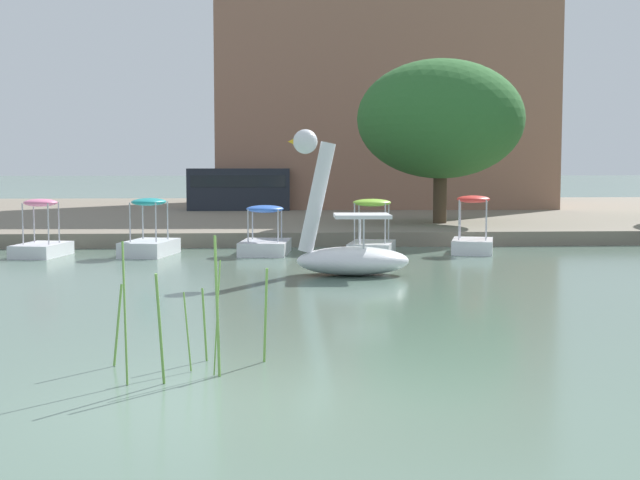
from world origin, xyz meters
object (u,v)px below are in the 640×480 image
object	(u,v)px
swan_boat	(346,245)
pedal_boat_pink	(41,241)
pedal_boat_lime	(372,237)
pedal_boat_blue	(265,240)
pedal_boat_red	(473,236)
parked_van	(239,188)
tree_sapling_by_fence	(441,119)
pedal_boat_teal	(149,239)

from	to	relation	value
swan_boat	pedal_boat_pink	xyz separation A→B (m)	(-7.60, 4.44, -0.26)
pedal_boat_lime	pedal_boat_blue	world-z (taller)	pedal_boat_lime
pedal_boat_red	parked_van	size ratio (longest dim) A/B	0.44
pedal_boat_red	pedal_boat_blue	size ratio (longest dim) A/B	0.92
parked_van	pedal_boat_pink	bearing A→B (deg)	-107.06
pedal_boat_red	pedal_boat_lime	distance (m)	2.81
pedal_boat_blue	tree_sapling_by_fence	bearing A→B (deg)	44.45
swan_boat	pedal_boat_red	bearing A→B (deg)	49.96
pedal_boat_blue	pedal_boat_pink	xyz separation A→B (m)	(-5.84, -0.26, 0.02)
swan_boat	tree_sapling_by_fence	xyz separation A→B (m)	(4.17, 10.51, 3.26)
pedal_boat_teal	tree_sapling_by_fence	xyz separation A→B (m)	(8.98, 5.98, 3.48)
pedal_boat_lime	pedal_boat_teal	xyz separation A→B (m)	(-5.90, 0.15, -0.02)
swan_boat	parked_van	xyz separation A→B (m)	(-2.88, 19.81, 0.76)
pedal_boat_red	parked_van	bearing A→B (deg)	114.03
pedal_boat_blue	pedal_boat_lime	bearing A→B (deg)	-6.58
swan_boat	pedal_boat_blue	xyz separation A→B (m)	(-1.75, 4.70, -0.27)
tree_sapling_by_fence	pedal_boat_pink	bearing A→B (deg)	-152.71
swan_boat	pedal_boat_lime	world-z (taller)	swan_boat
pedal_boat_red	pedal_boat_lime	bearing A→B (deg)	-174.72
pedal_boat_blue	pedal_boat_pink	world-z (taller)	pedal_boat_pink
pedal_boat_red	pedal_boat_lime	size ratio (longest dim) A/B	0.95
swan_boat	tree_sapling_by_fence	world-z (taller)	tree_sapling_by_fence
pedal_boat_red	pedal_boat_blue	distance (m)	5.64
pedal_boat_teal	tree_sapling_by_fence	distance (m)	11.34
pedal_boat_blue	pedal_boat_pink	size ratio (longest dim) A/B	1.10
pedal_boat_lime	tree_sapling_by_fence	world-z (taller)	tree_sapling_by_fence
pedal_boat_teal	pedal_boat_pink	bearing A→B (deg)	-178.17
swan_boat	pedal_boat_lime	bearing A→B (deg)	75.98
pedal_boat_blue	swan_boat	bearing A→B (deg)	-69.54
swan_boat	pedal_boat_teal	distance (m)	6.61
pedal_boat_lime	pedal_boat_blue	distance (m)	2.86
pedal_boat_pink	parked_van	bearing A→B (deg)	72.94
swan_boat	parked_van	world-z (taller)	swan_boat
swan_boat	tree_sapling_by_fence	size ratio (longest dim) A/B	0.43
pedal_boat_lime	parked_van	bearing A→B (deg)	104.42
pedal_boat_red	tree_sapling_by_fence	size ratio (longest dim) A/B	0.27
pedal_boat_red	pedal_boat_teal	size ratio (longest dim) A/B	0.92
pedal_boat_lime	tree_sapling_by_fence	bearing A→B (deg)	63.37
parked_van	pedal_boat_lime	bearing A→B (deg)	-75.58
pedal_boat_lime	pedal_boat_red	bearing A→B (deg)	5.28
pedal_boat_teal	pedal_boat_pink	xyz separation A→B (m)	(-2.79, -0.09, -0.04)
pedal_boat_lime	pedal_boat_pink	size ratio (longest dim) A/B	1.06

